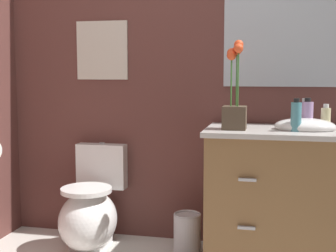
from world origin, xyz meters
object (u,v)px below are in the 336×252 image
object	(u,v)px
toilet	(91,212)
hand_wash_bottle	(307,115)
lotion_bottle	(326,118)
flower_vase	(235,101)
wall_mirror	(286,33)
vanity_cabinet	(283,196)
wall_poster	(102,50)
soap_bottle	(296,116)
trash_bin	(187,233)

from	to	relation	value
toilet	hand_wash_bottle	xyz separation A→B (m)	(1.40, 0.01, 0.70)
lotion_bottle	flower_vase	bearing A→B (deg)	-167.18
lotion_bottle	wall_mirror	xyz separation A→B (m)	(-0.24, 0.25, 0.53)
toilet	vanity_cabinet	size ratio (longest dim) A/B	0.67
wall_poster	wall_mirror	xyz separation A→B (m)	(1.27, 0.00, 0.10)
toilet	wall_poster	distance (m)	1.14
wall_poster	wall_mirror	world-z (taller)	wall_mirror
toilet	lotion_bottle	xyz separation A→B (m)	(1.51, 0.02, 0.68)
flower_vase	hand_wash_bottle	size ratio (longest dim) A/B	2.81
vanity_cabinet	soap_bottle	world-z (taller)	soap_bottle
flower_vase	soap_bottle	bearing A→B (deg)	-3.32
soap_bottle	lotion_bottle	xyz separation A→B (m)	(0.18, 0.14, -0.02)
vanity_cabinet	wall_poster	size ratio (longest dim) A/B	2.50
trash_bin	wall_poster	bearing A→B (deg)	160.20
toilet	soap_bottle	distance (m)	1.51
trash_bin	soap_bottle	bearing A→B (deg)	-12.61
wall_mirror	hand_wash_bottle	bearing A→B (deg)	-62.36
vanity_cabinet	soap_bottle	distance (m)	0.51
vanity_cabinet	flower_vase	bearing A→B (deg)	-165.96
toilet	flower_vase	xyz separation A→B (m)	(0.98, -0.10, 0.78)
wall_mirror	vanity_cabinet	bearing A→B (deg)	-89.47
wall_poster	wall_mirror	bearing A→B (deg)	0.00
hand_wash_bottle	trash_bin	distance (m)	1.09
vanity_cabinet	hand_wash_bottle	distance (m)	0.52
vanity_cabinet	lotion_bottle	distance (m)	0.54
hand_wash_bottle	wall_poster	distance (m)	1.48
wall_poster	lotion_bottle	bearing A→B (deg)	-9.27
hand_wash_bottle	wall_poster	bearing A→B (deg)	169.67
toilet	trash_bin	xyz separation A→B (m)	(0.67, 0.03, -0.11)
wall_mirror	soap_bottle	bearing A→B (deg)	-80.87
wall_poster	toilet	bearing A→B (deg)	-90.00
lotion_bottle	trash_bin	world-z (taller)	lotion_bottle
vanity_cabinet	flower_vase	distance (m)	0.66
toilet	flower_vase	distance (m)	1.25
toilet	wall_mirror	bearing A→B (deg)	11.91
lotion_bottle	vanity_cabinet	bearing A→B (deg)	-168.71
lotion_bottle	hand_wash_bottle	world-z (taller)	hand_wash_bottle
soap_bottle	wall_poster	bearing A→B (deg)	163.72
vanity_cabinet	wall_mirror	world-z (taller)	wall_mirror
vanity_cabinet	lotion_bottle	world-z (taller)	vanity_cabinet
lotion_bottle	trash_bin	distance (m)	1.15
lotion_bottle	wall_poster	size ratio (longest dim) A/B	0.37
vanity_cabinet	hand_wash_bottle	size ratio (longest dim) A/B	5.46
flower_vase	soap_bottle	xyz separation A→B (m)	(0.36, -0.02, -0.08)
toilet	trash_bin	world-z (taller)	toilet
vanity_cabinet	wall_mirror	distance (m)	1.05
flower_vase	hand_wash_bottle	xyz separation A→B (m)	(0.43, 0.11, -0.08)
flower_vase	wall_poster	world-z (taller)	wall_poster
toilet	vanity_cabinet	xyz separation A→B (m)	(1.27, -0.03, 0.19)
lotion_bottle	hand_wash_bottle	xyz separation A→B (m)	(-0.11, -0.01, 0.02)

